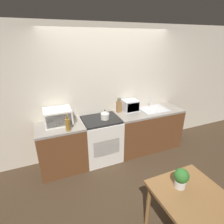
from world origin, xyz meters
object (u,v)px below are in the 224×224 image
at_px(stove_range, 101,139).
at_px(kettle, 105,115).
at_px(dining_table, 190,201).
at_px(bottle, 68,125).
at_px(microwave, 58,117).
at_px(toaster_oven, 130,106).

xyz_separation_m(stove_range, kettle, (0.07, -0.03, 0.53)).
distance_m(stove_range, dining_table, 1.97).
bearing_deg(bottle, microwave, 110.02).
xyz_separation_m(stove_range, toaster_oven, (0.72, 0.15, 0.57)).
bearing_deg(toaster_oven, kettle, -163.75).
relative_size(microwave, bottle, 1.66).
distance_m(bottle, dining_table, 2.01).
xyz_separation_m(stove_range, microwave, (-0.77, 0.10, 0.59)).
relative_size(stove_range, kettle, 4.74).
bearing_deg(toaster_oven, stove_range, -167.88).
relative_size(kettle, microwave, 0.40).
xyz_separation_m(microwave, dining_table, (1.15, -2.02, -0.40)).
xyz_separation_m(kettle, microwave, (-0.84, 0.13, 0.06)).
distance_m(stove_range, toaster_oven, 0.93).
bearing_deg(kettle, dining_table, -80.81).
relative_size(stove_range, bottle, 3.14).
bearing_deg(microwave, toaster_oven, 2.18).
relative_size(microwave, toaster_oven, 1.52).
distance_m(microwave, toaster_oven, 1.49).
xyz_separation_m(toaster_oven, dining_table, (-0.34, -2.07, -0.37)).
bearing_deg(bottle, dining_table, -58.63).
bearing_deg(stove_range, toaster_oven, 12.12).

